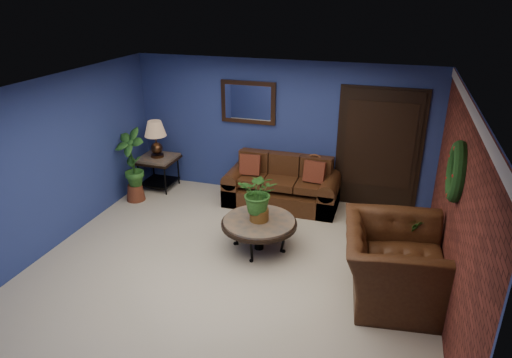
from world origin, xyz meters
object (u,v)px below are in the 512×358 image
(side_chair, at_px, (312,178))
(sofa, at_px, (282,188))
(coffee_table, at_px, (259,223))
(end_table, at_px, (158,164))
(table_lamp, at_px, (156,135))
(armchair, at_px, (394,264))

(side_chair, bearing_deg, sofa, -168.43)
(sofa, distance_m, coffee_table, 1.63)
(coffee_table, relative_size, end_table, 1.60)
(coffee_table, xyz_separation_m, table_lamp, (-2.52, 1.59, 0.66))
(coffee_table, bearing_deg, side_chair, 74.27)
(sofa, distance_m, end_table, 2.47)
(table_lamp, height_order, side_chair, table_lamp)
(coffee_table, xyz_separation_m, armchair, (1.93, -0.58, 0.04))
(armchair, bearing_deg, side_chair, 26.11)
(end_table, height_order, armchair, armchair)
(end_table, relative_size, armchair, 0.49)
(sofa, distance_m, armchair, 2.97)
(coffee_table, height_order, table_lamp, table_lamp)
(end_table, height_order, table_lamp, table_lamp)
(sofa, xyz_separation_m, armchair, (1.99, -2.20, 0.17))
(sofa, distance_m, side_chair, 0.58)
(sofa, bearing_deg, coffee_table, -88.17)
(end_table, xyz_separation_m, table_lamp, (0.00, 0.00, 0.59))
(table_lamp, bearing_deg, sofa, 0.58)
(coffee_table, relative_size, table_lamp, 1.65)
(sofa, relative_size, table_lamp, 2.93)
(end_table, xyz_separation_m, armchair, (4.45, -2.17, -0.02))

